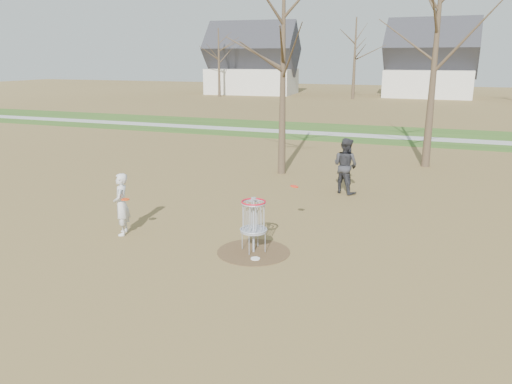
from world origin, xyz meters
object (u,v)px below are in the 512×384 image
at_px(player_standing, 121,204).
at_px(disc_golf_basket, 254,217).
at_px(disc_grounded, 255,259).
at_px(player_throwing, 345,166).

xyz_separation_m(player_standing, disc_golf_basket, (3.75, 0.03, 0.08)).
bearing_deg(disc_grounded, player_throwing, 83.18).
bearing_deg(player_standing, disc_grounded, 59.98).
height_order(disc_grounded, disc_golf_basket, disc_golf_basket).
xyz_separation_m(player_standing, player_throwing, (4.77, 6.37, 0.14)).
height_order(player_throwing, disc_grounded, player_throwing).
xyz_separation_m(disc_grounded, disc_golf_basket, (-0.20, 0.42, 0.89)).
bearing_deg(disc_grounded, player_standing, 174.39).
relative_size(disc_grounded, disc_golf_basket, 0.16).
bearing_deg(disc_golf_basket, player_throwing, 80.92).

